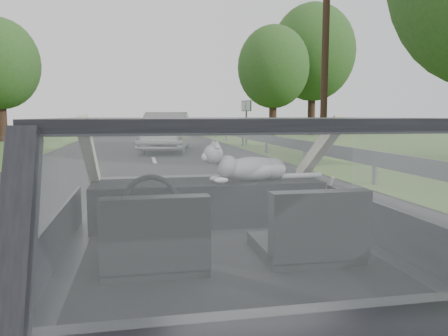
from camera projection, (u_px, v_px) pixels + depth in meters
name	position (u px, v px, depth m)	size (l,w,h in m)	color
subject_car	(224.00, 245.00, 2.48)	(1.80, 4.00, 1.45)	black
dashboard	(208.00, 202.00, 3.08)	(1.58, 0.45, 0.30)	black
driver_seat	(155.00, 236.00, 2.11)	(0.50, 0.72, 0.42)	black
passenger_seat	(311.00, 228.00, 2.26)	(0.50, 0.72, 0.42)	black
steering_wheel	(151.00, 203.00, 2.71)	(0.36, 0.36, 0.04)	black
cat	(253.00, 167.00, 3.06)	(0.65, 0.20, 0.29)	gray
guardrail	(301.00, 145.00, 13.06)	(0.05, 90.00, 0.32)	gray
other_car	(166.00, 132.00, 17.96)	(1.93, 4.90, 1.61)	#B2B2B2
highway_sign	(246.00, 123.00, 21.78)	(0.09, 0.89, 2.21)	#1D5F33
utility_pole	(325.00, 44.00, 17.60)	(0.28, 0.28, 8.66)	#342015
tree_2	(273.00, 83.00, 29.10)	(4.76, 4.76, 7.21)	#2A511E
tree_3	(312.00, 72.00, 32.61)	(6.24, 6.24, 9.46)	#2A511E
tree_6	(0.00, 82.00, 24.57)	(4.43, 4.43, 6.71)	#2A511E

